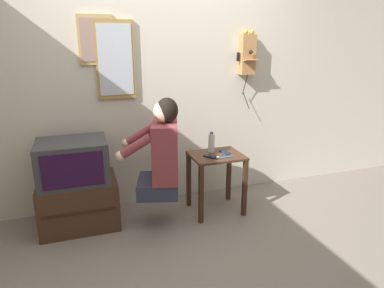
# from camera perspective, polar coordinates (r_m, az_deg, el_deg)

# --- Properties ---
(ground_plane) EXTENTS (14.00, 14.00, 0.00)m
(ground_plane) POSITION_cam_1_polar(r_m,az_deg,el_deg) (2.93, 0.91, -17.62)
(ground_plane) COLOR slate
(wall_back) EXTENTS (6.80, 0.05, 2.55)m
(wall_back) POSITION_cam_1_polar(r_m,az_deg,el_deg) (3.51, -5.18, 10.49)
(wall_back) COLOR beige
(wall_back) RESTS_ON ground_plane
(side_table) EXTENTS (0.50, 0.42, 0.60)m
(side_table) POSITION_cam_1_polar(r_m,az_deg,el_deg) (3.38, 4.05, -4.06)
(side_table) COLOR #422819
(side_table) RESTS_ON ground_plane
(person) EXTENTS (0.61, 0.55, 0.88)m
(person) POSITION_cam_1_polar(r_m,az_deg,el_deg) (3.04, -5.02, -1.35)
(person) COLOR #2D3347
(person) RESTS_ON ground_plane
(tv_stand) EXTENTS (0.69, 0.52, 0.44)m
(tv_stand) POSITION_cam_1_polar(r_m,az_deg,el_deg) (3.38, -18.29, -9.27)
(tv_stand) COLOR #422819
(tv_stand) RESTS_ON ground_plane
(television) EXTENTS (0.60, 0.47, 0.38)m
(television) POSITION_cam_1_polar(r_m,az_deg,el_deg) (3.21, -19.25, -2.79)
(television) COLOR #38383A
(television) RESTS_ON tv_stand
(wall_phone_antique) EXTENTS (0.20, 0.19, 0.83)m
(wall_phone_antique) POSITION_cam_1_polar(r_m,az_deg,el_deg) (3.73, 9.18, 14.61)
(wall_phone_antique) COLOR #AD7A47
(framed_picture) EXTENTS (0.32, 0.03, 0.44)m
(framed_picture) POSITION_cam_1_polar(r_m,az_deg,el_deg) (3.36, -15.72, 16.37)
(framed_picture) COLOR tan
(wall_mirror) EXTENTS (0.36, 0.03, 0.72)m
(wall_mirror) POSITION_cam_1_polar(r_m,az_deg,el_deg) (3.37, -12.67, 13.50)
(wall_mirror) COLOR olive
(cell_phone_held) EXTENTS (0.12, 0.14, 0.01)m
(cell_phone_held) POSITION_cam_1_polar(r_m,az_deg,el_deg) (3.25, 3.04, -2.09)
(cell_phone_held) COLOR black
(cell_phone_held) RESTS_ON side_table
(cell_phone_spare) EXTENTS (0.08, 0.13, 0.01)m
(cell_phone_spare) POSITION_cam_1_polar(r_m,az_deg,el_deg) (3.39, 5.54, -1.37)
(cell_phone_spare) COLOR navy
(cell_phone_spare) RESTS_ON side_table
(water_bottle) EXTENTS (0.06, 0.06, 0.21)m
(water_bottle) POSITION_cam_1_polar(r_m,az_deg,el_deg) (3.38, 3.27, 0.24)
(water_bottle) COLOR silver
(water_bottle) RESTS_ON side_table
(toothbrush) EXTENTS (0.18, 0.03, 0.02)m
(toothbrush) POSITION_cam_1_polar(r_m,az_deg,el_deg) (3.24, 5.30, -2.21)
(toothbrush) COLOR #338CD8
(toothbrush) RESTS_ON side_table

